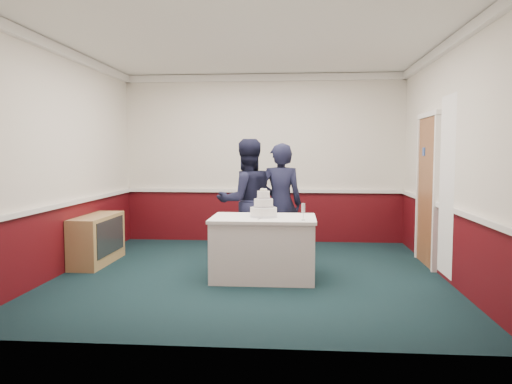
# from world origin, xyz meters

# --- Properties ---
(ground) EXTENTS (5.00, 5.00, 0.00)m
(ground) POSITION_xyz_m (0.00, 0.00, 0.00)
(ground) COLOR black
(ground) RESTS_ON ground
(room_shell) EXTENTS (5.00, 5.00, 3.00)m
(room_shell) POSITION_xyz_m (0.08, 0.61, 1.97)
(room_shell) COLOR silver
(room_shell) RESTS_ON ground
(sideboard) EXTENTS (0.41, 1.20, 0.70)m
(sideboard) POSITION_xyz_m (-2.28, 0.47, 0.35)
(sideboard) COLOR #A97B52
(sideboard) RESTS_ON ground
(cake_table) EXTENTS (1.32, 0.92, 0.79)m
(cake_table) POSITION_xyz_m (0.18, -0.19, 0.40)
(cake_table) COLOR white
(cake_table) RESTS_ON ground
(wedding_cake) EXTENTS (0.35, 0.35, 0.36)m
(wedding_cake) POSITION_xyz_m (0.18, -0.19, 0.90)
(wedding_cake) COLOR white
(wedding_cake) RESTS_ON cake_table
(cake_knife) EXTENTS (0.05, 0.22, 0.00)m
(cake_knife) POSITION_xyz_m (0.15, -0.39, 0.79)
(cake_knife) COLOR silver
(cake_knife) RESTS_ON cake_table
(champagne_flute) EXTENTS (0.05, 0.05, 0.21)m
(champagne_flute) POSITION_xyz_m (0.68, -0.47, 0.93)
(champagne_flute) COLOR silver
(champagne_flute) RESTS_ON cake_table
(person_man) EXTENTS (1.08, 0.98, 1.80)m
(person_man) POSITION_xyz_m (-0.12, 0.69, 0.90)
(person_man) COLOR black
(person_man) RESTS_ON ground
(person_woman) EXTENTS (0.66, 0.46, 1.74)m
(person_woman) POSITION_xyz_m (0.37, 0.73, 0.87)
(person_woman) COLOR black
(person_woman) RESTS_ON ground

